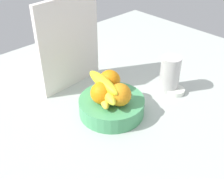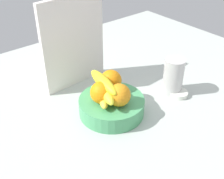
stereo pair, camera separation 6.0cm
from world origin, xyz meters
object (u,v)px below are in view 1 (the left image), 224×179
(thermos_tumbler, at_px, (170,74))
(jar_lid, at_px, (175,91))
(orange_center, at_px, (103,93))
(banana_bunch, at_px, (104,89))
(fruit_bowl, at_px, (112,106))
(cutting_board, at_px, (69,44))
(orange_front_right, at_px, (110,81))
(orange_front_left, at_px, (120,94))

(thermos_tumbler, relative_size, jar_lid, 1.99)
(orange_center, distance_m, banana_bunch, 0.02)
(fruit_bowl, distance_m, thermos_tumbler, 0.27)
(thermos_tumbler, xyz_separation_m, jar_lid, (0.00, -0.03, -0.06))
(fruit_bowl, bearing_deg, cutting_board, 86.42)
(jar_lid, bearing_deg, orange_center, 164.11)
(fruit_bowl, height_order, banana_bunch, banana_bunch)
(cutting_board, xyz_separation_m, jar_lid, (0.25, -0.33, -0.17))
(banana_bunch, distance_m, cutting_board, 0.25)
(fruit_bowl, xyz_separation_m, orange_front_right, (0.03, 0.05, 0.07))
(fruit_bowl, xyz_separation_m, orange_center, (-0.04, 0.01, 0.07))
(fruit_bowl, height_order, orange_center, orange_center)
(fruit_bowl, height_order, cutting_board, cutting_board)
(orange_front_left, height_order, jar_lid, orange_front_left)
(orange_front_right, relative_size, orange_center, 1.00)
(orange_front_left, relative_size, banana_bunch, 0.42)
(fruit_bowl, relative_size, jar_lid, 3.17)
(fruit_bowl, relative_size, thermos_tumbler, 1.59)
(orange_front_right, bearing_deg, orange_front_left, -111.40)
(fruit_bowl, xyz_separation_m, orange_front_left, (0.00, -0.04, 0.07))
(fruit_bowl, height_order, jar_lid, fruit_bowl)
(orange_front_right, height_order, jar_lid, orange_front_right)
(thermos_tumbler, bearing_deg, orange_front_left, 178.01)
(orange_front_left, xyz_separation_m, thermos_tumbler, (0.27, -0.01, -0.03))
(jar_lid, bearing_deg, orange_front_left, 171.02)
(cutting_board, bearing_deg, orange_center, -105.23)
(jar_lid, bearing_deg, fruit_bowl, 163.04)
(orange_front_left, relative_size, jar_lid, 1.07)
(orange_front_left, height_order, banana_bunch, banana_bunch)
(cutting_board, bearing_deg, orange_front_right, -87.71)
(orange_front_left, distance_m, orange_front_right, 0.09)
(orange_front_right, xyz_separation_m, banana_bunch, (-0.05, -0.03, 0.00))
(orange_center, bearing_deg, banana_bunch, 40.32)
(orange_front_right, xyz_separation_m, thermos_tumbler, (0.23, -0.10, -0.03))
(orange_center, bearing_deg, orange_front_left, -49.64)
(jar_lid, bearing_deg, thermos_tumbler, 94.79)
(orange_center, bearing_deg, thermos_tumbler, -10.09)
(orange_front_right, distance_m, jar_lid, 0.28)
(jar_lid, bearing_deg, orange_front_right, 150.87)
(orange_center, relative_size, thermos_tumbler, 0.54)
(cutting_board, distance_m, jar_lid, 0.45)
(fruit_bowl, height_order, orange_front_left, orange_front_left)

